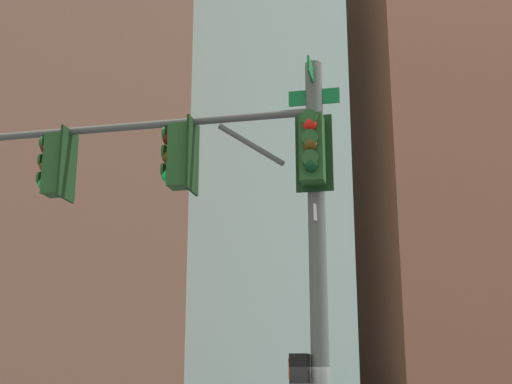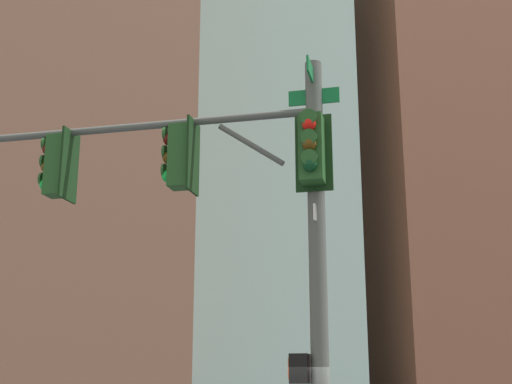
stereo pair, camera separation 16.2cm
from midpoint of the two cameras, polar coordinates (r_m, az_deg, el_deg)
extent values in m
cylinder|color=#4C514C|center=(10.00, 4.62, -8.16)|extent=(0.25, 0.25, 7.02)
cylinder|color=#4C514C|center=(11.34, -9.46, 5.34)|extent=(4.90, 2.57, 0.12)
cylinder|color=#4C514C|center=(10.69, -0.85, 3.86)|extent=(0.96, 0.55, 0.75)
cube|color=#0F6B33|center=(10.88, 4.26, 9.13)|extent=(0.55, 1.04, 0.24)
cube|color=#0F6B33|center=(10.76, 4.29, 7.67)|extent=(0.70, 0.38, 0.24)
cube|color=white|center=(10.19, 4.49, -1.89)|extent=(0.23, 0.41, 0.24)
cube|color=#1E4C1E|center=(10.95, -6.53, 2.88)|extent=(0.46, 0.46, 1.00)
cube|color=black|center=(10.89, -5.58, 2.95)|extent=(0.28, 0.50, 1.16)
sphere|color=#470A07|center=(11.11, -7.49, 4.28)|extent=(0.20, 0.20, 0.20)
cylinder|color=#1E4C1E|center=(11.16, -7.79, 4.68)|extent=(0.14, 0.22, 0.23)
sphere|color=#4C330A|center=(11.02, -7.54, 2.80)|extent=(0.20, 0.20, 0.20)
cylinder|color=#1E4C1E|center=(11.07, -7.84, 3.22)|extent=(0.14, 0.22, 0.23)
sphere|color=green|center=(10.93, -7.59, 1.31)|extent=(0.20, 0.20, 0.20)
cylinder|color=#1E4C1E|center=(10.98, -7.90, 1.74)|extent=(0.14, 0.22, 0.23)
cube|color=#1E4C1E|center=(11.78, -16.21, 2.10)|extent=(0.46, 0.46, 1.00)
cube|color=black|center=(11.69, -15.39, 2.17)|extent=(0.28, 0.50, 1.16)
sphere|color=#470A07|center=(11.96, -16.97, 3.40)|extent=(0.20, 0.20, 0.20)
cylinder|color=#1E4C1E|center=(12.02, -17.21, 3.79)|extent=(0.14, 0.22, 0.23)
sphere|color=#4C330A|center=(11.87, -17.08, 2.03)|extent=(0.20, 0.20, 0.20)
cylinder|color=#1E4C1E|center=(11.93, -17.32, 2.42)|extent=(0.14, 0.22, 0.23)
sphere|color=green|center=(11.79, -17.19, 0.64)|extent=(0.20, 0.20, 0.20)
cylinder|color=#1E4C1E|center=(11.85, -17.43, 1.04)|extent=(0.14, 0.22, 0.23)
cube|color=#1E4C1E|center=(10.13, 4.12, 3.49)|extent=(0.46, 0.46, 1.00)
cube|color=black|center=(10.31, 4.28, 3.16)|extent=(0.50, 0.28, 1.16)
sphere|color=red|center=(10.04, 3.92, 5.48)|extent=(0.20, 0.20, 0.20)
cylinder|color=#1E4C1E|center=(10.01, 3.85, 6.09)|extent=(0.22, 0.14, 0.23)
sphere|color=#4C330A|center=(9.94, 3.95, 3.86)|extent=(0.20, 0.20, 0.20)
cylinder|color=#1E4C1E|center=(9.91, 3.88, 4.47)|extent=(0.22, 0.14, 0.23)
sphere|color=#0A3819|center=(9.84, 3.98, 2.20)|extent=(0.20, 0.20, 0.20)
cylinder|color=#1E4C1E|center=(9.81, 3.91, 2.82)|extent=(0.22, 0.14, 0.23)
cube|color=black|center=(9.97, 3.13, -14.10)|extent=(0.39, 0.44, 0.40)
cube|color=#EA5914|center=(9.99, 2.34, -14.12)|extent=(0.13, 0.23, 0.28)
cube|color=brown|center=(63.86, 16.17, 4.70)|extent=(20.71, 16.13, 46.59)
camera|label=1|loc=(0.08, -90.44, 0.12)|focal=49.38mm
camera|label=2|loc=(0.08, 89.56, -0.12)|focal=49.38mm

